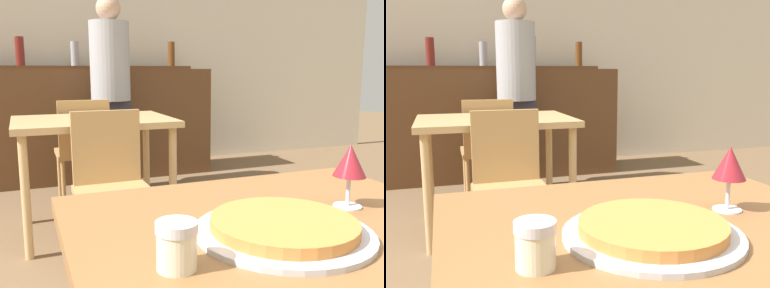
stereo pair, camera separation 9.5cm
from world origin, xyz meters
The scene contains 11 objects.
wall_back centered at (0.00, 4.10, 1.40)m, with size 8.00×0.05×2.80m.
dining_table_near centered at (0.00, 0.00, 0.65)m, with size 0.95×0.90×0.74m.
dining_table_far centered at (-0.10, 2.08, 0.67)m, with size 1.00×0.74×0.76m.
bar_counter centered at (0.00, 3.60, 0.54)m, with size 2.60×0.56×1.08m.
bar_back_shelf centered at (0.00, 3.74, 1.14)m, with size 2.39×0.24×0.34m.
chair_far_side_front centered at (-0.10, 1.54, 0.49)m, with size 0.40×0.40×0.85m.
chair_far_side_back centered at (-0.10, 2.62, 0.49)m, with size 0.40×0.40×0.85m.
pizza_tray centered at (-0.04, -0.01, 0.75)m, with size 0.37×0.37×0.04m.
cheese_shaker centered at (-0.30, -0.07, 0.78)m, with size 0.07×0.07×0.09m.
person_standing centered at (0.21, 3.02, 0.92)m, with size 0.34×0.34×1.69m.
wine_glass centered at (0.21, 0.08, 0.85)m, with size 0.08×0.08×0.16m.
Camera 1 is at (-0.53, -0.73, 1.08)m, focal length 40.00 mm.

